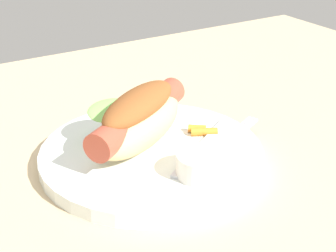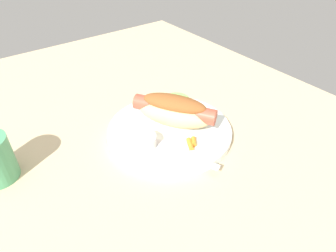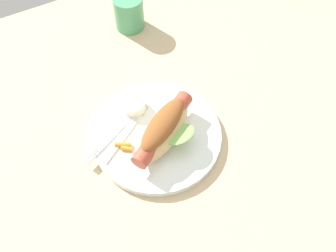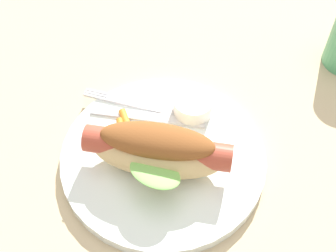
{
  "view_description": "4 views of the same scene",
  "coord_description": "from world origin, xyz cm",
  "px_view_note": "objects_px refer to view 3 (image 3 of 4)",
  "views": [
    {
      "loc": [
        23.61,
        40.62,
        29.33
      ],
      "look_at": [
        -2.37,
        -2.19,
        4.28
      ],
      "focal_mm": 53.99,
      "sensor_mm": 36.0,
      "label": 1
    },
    {
      "loc": [
        -39.49,
        26.83,
        38.84
      ],
      "look_at": [
        -2.35,
        -1.13,
        3.9
      ],
      "focal_mm": 32.21,
      "sensor_mm": 36.0,
      "label": 2
    },
    {
      "loc": [
        -17.05,
        -39.28,
        66.85
      ],
      "look_at": [
        1.15,
        -4.21,
        4.83
      ],
      "focal_mm": 42.07,
      "sensor_mm": 36.0,
      "label": 3
    },
    {
      "loc": [
        20.46,
        -25.47,
        47.97
      ],
      "look_at": [
        -1.43,
        -1.05,
        4.75
      ],
      "focal_mm": 48.51,
      "sensor_mm": 36.0,
      "label": 4
    }
  ],
  "objects_px": {
    "sauce_ramekin": "(133,105)",
    "fork": "(115,133)",
    "plate": "(157,135)",
    "hot_dog": "(165,128)",
    "carrot_garnish": "(125,146)",
    "drinking_cup": "(129,12)",
    "knife": "(126,133)"
  },
  "relations": [
    {
      "from": "hot_dog",
      "to": "drinking_cup",
      "type": "height_order",
      "value": "same"
    },
    {
      "from": "hot_dog",
      "to": "carrot_garnish",
      "type": "relative_size",
      "value": 5.0
    },
    {
      "from": "plate",
      "to": "sauce_ramekin",
      "type": "relative_size",
      "value": 4.96
    },
    {
      "from": "plate",
      "to": "hot_dog",
      "type": "height_order",
      "value": "hot_dog"
    },
    {
      "from": "carrot_garnish",
      "to": "drinking_cup",
      "type": "bearing_deg",
      "value": 64.01
    },
    {
      "from": "fork",
      "to": "drinking_cup",
      "type": "bearing_deg",
      "value": -144.8
    },
    {
      "from": "plate",
      "to": "knife",
      "type": "bearing_deg",
      "value": 153.79
    },
    {
      "from": "knife",
      "to": "drinking_cup",
      "type": "relative_size",
      "value": 1.83
    },
    {
      "from": "carrot_garnish",
      "to": "drinking_cup",
      "type": "distance_m",
      "value": 0.35
    },
    {
      "from": "plate",
      "to": "carrot_garnish",
      "type": "distance_m",
      "value": 0.07
    },
    {
      "from": "carrot_garnish",
      "to": "drinking_cup",
      "type": "relative_size",
      "value": 0.4
    },
    {
      "from": "plate",
      "to": "drinking_cup",
      "type": "bearing_deg",
      "value": 74.96
    },
    {
      "from": "carrot_garnish",
      "to": "drinking_cup",
      "type": "height_order",
      "value": "drinking_cup"
    },
    {
      "from": "plate",
      "to": "drinking_cup",
      "type": "relative_size",
      "value": 3.07
    },
    {
      "from": "fork",
      "to": "knife",
      "type": "height_order",
      "value": "same"
    },
    {
      "from": "hot_dog",
      "to": "carrot_garnish",
      "type": "height_order",
      "value": "hot_dog"
    },
    {
      "from": "carrot_garnish",
      "to": "fork",
      "type": "bearing_deg",
      "value": 96.02
    },
    {
      "from": "fork",
      "to": "plate",
      "type": "bearing_deg",
      "value": 127.66
    },
    {
      "from": "hot_dog",
      "to": "drinking_cup",
      "type": "xyz_separation_m",
      "value": [
        0.07,
        0.33,
        -0.01
      ]
    },
    {
      "from": "plate",
      "to": "sauce_ramekin",
      "type": "bearing_deg",
      "value": 101.85
    },
    {
      "from": "sauce_ramekin",
      "to": "carrot_garnish",
      "type": "height_order",
      "value": "sauce_ramekin"
    },
    {
      "from": "fork",
      "to": "knife",
      "type": "distance_m",
      "value": 0.02
    },
    {
      "from": "hot_dog",
      "to": "sauce_ramekin",
      "type": "distance_m",
      "value": 0.1
    },
    {
      "from": "plate",
      "to": "carrot_garnish",
      "type": "relative_size",
      "value": 7.69
    },
    {
      "from": "fork",
      "to": "carrot_garnish",
      "type": "height_order",
      "value": "carrot_garnish"
    },
    {
      "from": "hot_dog",
      "to": "knife",
      "type": "height_order",
      "value": "hot_dog"
    },
    {
      "from": "fork",
      "to": "knife",
      "type": "relative_size",
      "value": 0.97
    },
    {
      "from": "sauce_ramekin",
      "to": "drinking_cup",
      "type": "height_order",
      "value": "drinking_cup"
    },
    {
      "from": "sauce_ramekin",
      "to": "fork",
      "type": "xyz_separation_m",
      "value": [
        -0.06,
        -0.04,
        -0.01
      ]
    },
    {
      "from": "hot_dog",
      "to": "fork",
      "type": "height_order",
      "value": "hot_dog"
    },
    {
      "from": "knife",
      "to": "drinking_cup",
      "type": "height_order",
      "value": "drinking_cup"
    },
    {
      "from": "knife",
      "to": "drinking_cup",
      "type": "xyz_separation_m",
      "value": [
        0.14,
        0.28,
        0.02
      ]
    }
  ]
}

